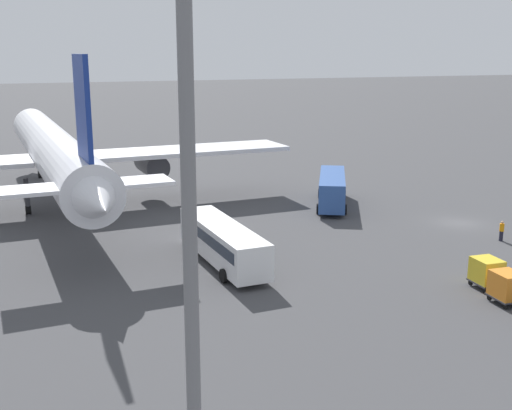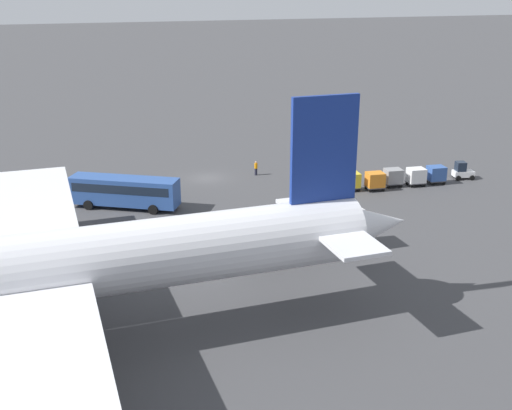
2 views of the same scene
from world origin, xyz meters
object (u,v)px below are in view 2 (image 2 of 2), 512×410
cargo_cart_blue (436,174)px  cargo_cart_grey (393,176)px  cargo_cart_white (416,176)px  worker_person (256,168)px  shuttle_bus_near (124,190)px  baggage_tug (462,171)px  cargo_cart_orange (375,180)px  cargo_cart_yellow (351,180)px  airplane (7,275)px  shuttle_bus_far (303,234)px

cargo_cart_blue → cargo_cart_grey: (5.30, -0.57, 0.00)m
cargo_cart_blue → cargo_cart_white: (2.65, 0.01, 0.00)m
worker_person → cargo_cart_blue: bearing=152.8°
shuttle_bus_near → cargo_cart_blue: (-35.46, 2.66, -0.75)m
baggage_tug → cargo_cart_orange: 12.01m
worker_person → baggage_tug: bearing=158.5°
cargo_cart_grey → cargo_cart_yellow: (5.30, -0.10, 0.00)m
cargo_cart_orange → cargo_cart_grey: bearing=-166.3°
airplane → worker_person: size_ratio=31.88×
cargo_cart_white → cargo_cart_orange: bearing=0.7°
shuttle_bus_near → cargo_cart_yellow: size_ratio=5.22×
worker_person → cargo_cart_yellow: bearing=132.5°
baggage_tug → cargo_cart_orange: size_ratio=1.23×
worker_person → cargo_cart_orange: (-10.92, 9.78, 0.32)m
airplane → baggage_tug: size_ratio=21.13×
cargo_cart_white → cargo_cart_orange: 5.30m
airplane → cargo_cart_blue: (-45.38, -23.68, -4.59)m
worker_person → cargo_cart_orange: 14.66m
baggage_tug → cargo_cart_blue: bearing=22.0°
baggage_tug → cargo_cart_orange: baggage_tug is taller
cargo_cart_white → cargo_cart_yellow: 7.98m
cargo_cart_yellow → worker_person: bearing=-47.5°
baggage_tug → cargo_cart_orange: bearing=16.1°
shuttle_bus_near → baggage_tug: size_ratio=4.24×
airplane → cargo_cart_orange: airplane is taller
baggage_tug → cargo_cart_white: (6.69, 0.69, 0.25)m
shuttle_bus_near → cargo_cart_blue: shuttle_bus_near is taller
airplane → cargo_cart_orange: size_ratio=25.99×
cargo_cart_grey → cargo_cart_yellow: size_ratio=1.00×
baggage_tug → worker_person: 24.62m
shuttle_bus_near → cargo_cart_yellow: (-24.86, 2.00, -0.75)m
baggage_tug → cargo_cart_yellow: size_ratio=1.23×
cargo_cart_orange → baggage_tug: bearing=-176.4°
shuttle_bus_far → cargo_cart_orange: bearing=-136.7°
airplane → cargo_cart_white: airplane is taller
shuttle_bus_far → cargo_cart_yellow: shuttle_bus_far is taller
airplane → cargo_cart_yellow: (-34.78, -24.35, -4.59)m
cargo_cart_white → cargo_cart_grey: same height
baggage_tug → cargo_cart_white: 6.73m
airplane → worker_person: (-26.51, -33.38, -4.91)m
shuttle_bus_near → cargo_cart_white: (-32.81, 2.68, -0.75)m
shuttle_bus_near → shuttle_bus_far: size_ratio=0.88×
worker_person → cargo_cart_orange: size_ratio=0.82×
worker_person → cargo_cart_blue: 21.22m
shuttle_bus_near → cargo_cart_orange: 27.66m
worker_person → cargo_cart_grey: bearing=146.1°
shuttle_bus_near → baggage_tug: 39.56m
shuttle_bus_far → cargo_cart_orange: shuttle_bus_far is taller
cargo_cart_orange → cargo_cart_yellow: (2.65, -0.75, 0.00)m
airplane → shuttle_bus_far: (-23.12, -9.69, -3.95)m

